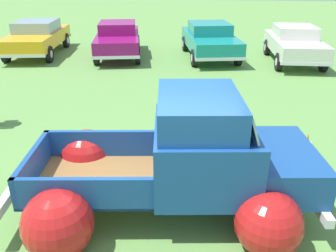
% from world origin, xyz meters
% --- Properties ---
extents(ground_plane, '(80.00, 80.00, 0.00)m').
position_xyz_m(ground_plane, '(0.00, 0.00, 0.00)').
color(ground_plane, '#609347').
extents(vintage_pickup_truck, '(4.77, 3.10, 1.96)m').
position_xyz_m(vintage_pickup_truck, '(0.39, 0.04, 0.76)').
color(vintage_pickup_truck, black).
rests_on(vintage_pickup_truck, ground).
extents(show_car_0, '(2.48, 4.88, 1.43)m').
position_xyz_m(show_car_0, '(-6.59, 10.48, 0.79)').
color(show_car_0, black).
rests_on(show_car_0, ground).
extents(show_car_1, '(2.53, 4.56, 1.43)m').
position_xyz_m(show_car_1, '(-2.95, 10.38, 0.78)').
color(show_car_1, black).
rests_on(show_car_1, ground).
extents(show_car_2, '(2.64, 4.68, 1.43)m').
position_xyz_m(show_car_2, '(0.96, 10.52, 0.78)').
color(show_car_2, black).
rests_on(show_car_2, ground).
extents(show_car_3, '(1.84, 4.17, 1.43)m').
position_xyz_m(show_car_3, '(4.32, 9.96, 0.78)').
color(show_car_3, black).
rests_on(show_car_3, ground).
extents(lane_cone_0, '(0.36, 0.36, 0.63)m').
position_xyz_m(lane_cone_0, '(2.67, 1.66, 0.31)').
color(lane_cone_0, black).
rests_on(lane_cone_0, ground).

